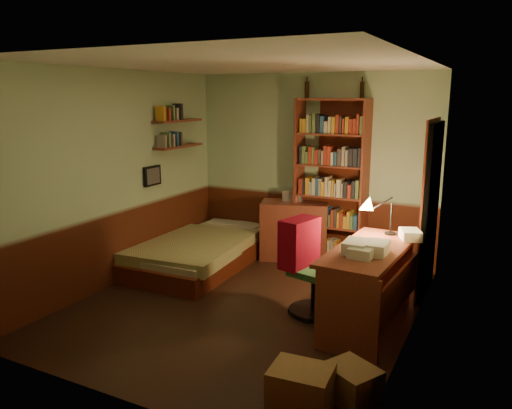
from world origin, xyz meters
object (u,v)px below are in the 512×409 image
at_px(bookshelf, 331,183).
at_px(desk, 368,286).
at_px(cardboard_box_b, 352,383).
at_px(cardboard_box_a, 301,389).
at_px(desk_lamp, 392,205).
at_px(office_chair, 314,275).
at_px(bed, 201,241).
at_px(dresser, 294,230).
at_px(mini_stereo, 293,195).

height_order(bookshelf, desk, bookshelf).
distance_m(desk, cardboard_box_b, 1.39).
xyz_separation_m(bookshelf, cardboard_box_a, (0.93, -3.34, -0.96)).
bearing_deg(desk_lamp, cardboard_box_b, -70.64).
xyz_separation_m(bookshelf, office_chair, (0.42, -1.72, -0.69)).
height_order(bed, desk_lamp, desk_lamp).
height_order(dresser, cardboard_box_b, dresser).
xyz_separation_m(dresser, office_chair, (0.91, -1.64, 0.03)).
bearing_deg(bed, cardboard_box_b, -39.25).
xyz_separation_m(mini_stereo, office_chair, (0.99, -1.76, -0.46)).
bearing_deg(cardboard_box_a, office_chair, 107.42).
bearing_deg(mini_stereo, desk_lamp, -49.51).
bearing_deg(desk, bookshelf, 123.76).
xyz_separation_m(bed, cardboard_box_b, (2.75, -2.13, -0.19)).
relative_size(office_chair, cardboard_box_a, 1.97).
relative_size(dresser, desk_lamp, 1.44).
relative_size(dresser, bookshelf, 0.41).
distance_m(dresser, desk_lamp, 1.99).
xyz_separation_m(office_chair, cardboard_box_a, (0.51, -1.62, -0.27)).
relative_size(mini_stereo, office_chair, 0.32).
distance_m(desk, office_chair, 0.57).
distance_m(mini_stereo, desk, 2.39).
distance_m(dresser, office_chair, 1.87).
relative_size(bed, dresser, 2.39).
bearing_deg(desk, cardboard_box_b, -76.40).
distance_m(desk_lamp, office_chair, 1.12).
xyz_separation_m(bed, office_chair, (1.94, -0.81, 0.11)).
bearing_deg(dresser, bed, -159.00).
height_order(dresser, desk, dresser).
height_order(desk_lamp, cardboard_box_b, desk_lamp).
xyz_separation_m(bookshelf, cardboard_box_b, (1.23, -3.05, -0.99)).
distance_m(dresser, desk, 2.19).
relative_size(desk_lamp, cardboard_box_a, 1.45).
distance_m(dresser, cardboard_box_b, 3.44).
xyz_separation_m(desk_lamp, cardboard_box_a, (-0.13, -2.24, -0.96)).
height_order(desk, desk_lamp, desk_lamp).
distance_m(desk, cardboard_box_a, 1.66).
distance_m(bookshelf, office_chair, 1.90).
xyz_separation_m(bed, cardboard_box_a, (2.45, -2.43, -0.16)).
height_order(desk, cardboard_box_b, desk).
bearing_deg(mini_stereo, dresser, -72.96).
distance_m(mini_stereo, cardboard_box_b, 3.65).
xyz_separation_m(dresser, mini_stereo, (-0.08, 0.13, 0.49)).
bearing_deg(mini_stereo, cardboard_box_b, -74.11).
relative_size(bookshelf, office_chair, 2.57).
relative_size(desk, office_chair, 1.72).
relative_size(mini_stereo, cardboard_box_a, 0.63).
bearing_deg(bed, office_chair, -24.01).
relative_size(bookshelf, desk_lamp, 3.50).
height_order(desk_lamp, cardboard_box_a, desk_lamp).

